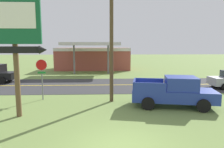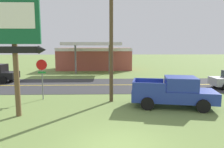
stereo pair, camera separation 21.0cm
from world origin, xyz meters
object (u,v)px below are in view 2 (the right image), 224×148
Objects in this scene: motel_sign at (14,34)px; pickup_blue_parked_on_lawn at (174,92)px; gas_station at (95,58)px; utility_pole at (111,27)px; stop_sign at (42,72)px.

motel_sign reaches higher than pickup_blue_parked_on_lawn.
motel_sign is 24.14m from gas_station.
gas_station is 23.07m from pickup_blue_parked_on_lawn.
motel_sign is at bearing -169.87° from pickup_blue_parked_on_lawn.
pickup_blue_parked_on_lawn is at bearing -74.20° from gas_station.
motel_sign is at bearing -149.44° from utility_pole.
pickup_blue_parked_on_lawn is at bearing -19.73° from utility_pole.
gas_station is at bearing 96.27° from utility_pole.
gas_station reaches higher than stop_sign.
gas_station is (2.93, 23.82, -2.59)m from motel_sign.
utility_pole reaches higher than motel_sign.
stop_sign is 0.30× the size of utility_pole.
gas_station is (2.73, 20.06, -0.08)m from stop_sign.
motel_sign is 0.55× the size of gas_station.
utility_pole is (5.21, 3.08, 0.66)m from motel_sign.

